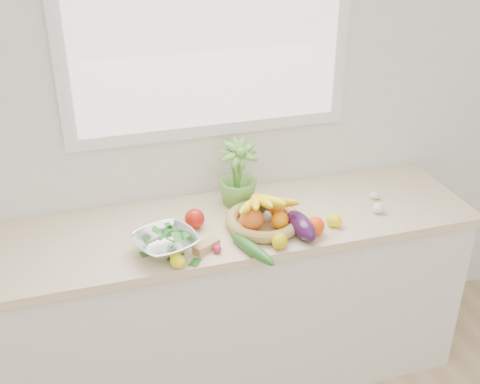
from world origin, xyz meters
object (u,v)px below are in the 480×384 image
object	(u,v)px
potted_herb	(238,175)
fruit_basket	(263,216)
apple	(195,219)
eggplant	(301,226)
colander_with_spinach	(165,240)
cucumber	(252,249)

from	to	relation	value
potted_herb	fruit_basket	xyz separation A→B (m)	(0.05, -0.22, -0.10)
apple	eggplant	world-z (taller)	eggplant
fruit_basket	apple	bearing A→B (deg)	165.62
eggplant	colander_with_spinach	distance (m)	0.58
apple	eggplant	distance (m)	0.46
fruit_basket	potted_herb	bearing A→B (deg)	102.18
apple	colander_with_spinach	distance (m)	0.23
eggplant	potted_herb	bearing A→B (deg)	118.15
apple	cucumber	world-z (taller)	apple
cucumber	colander_with_spinach	bearing A→B (deg)	161.63
eggplant	fruit_basket	distance (m)	0.18
apple	cucumber	xyz separation A→B (m)	(0.17, -0.27, -0.02)
eggplant	colander_with_spinach	world-z (taller)	colander_with_spinach
apple	potted_herb	distance (m)	0.30
cucumber	potted_herb	xyz separation A→B (m)	(0.07, 0.42, 0.13)
fruit_basket	eggplant	bearing A→B (deg)	-40.95
potted_herb	fruit_basket	bearing A→B (deg)	-77.82
colander_with_spinach	cucumber	bearing A→B (deg)	-18.37
eggplant	potted_herb	world-z (taller)	potted_herb
eggplant	colander_with_spinach	xyz separation A→B (m)	(-0.58, 0.03, 0.02)
cucumber	apple	bearing A→B (deg)	122.79
apple	colander_with_spinach	world-z (taller)	colander_with_spinach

